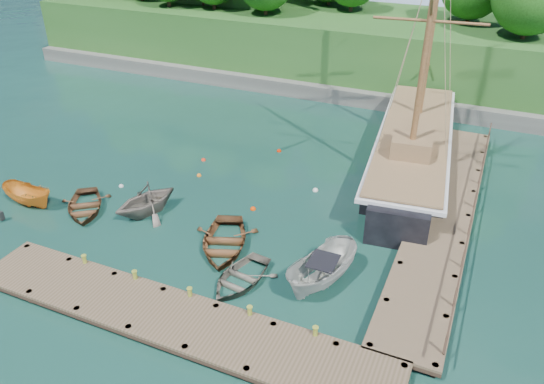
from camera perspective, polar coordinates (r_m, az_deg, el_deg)
The scene contains 22 objects.
ground at distance 29.30m, azimuth -6.86°, elevation -4.79°, with size 160.00×160.00×0.00m, color #14332B.
dock_near at distance 23.97m, azimuth -10.55°, elevation -13.23°, with size 20.00×3.20×1.10m.
dock_east at distance 31.89m, azimuth 18.02°, elevation -2.11°, with size 3.20×24.00×1.10m.
bollard_0 at distance 28.19m, azimuth -19.25°, elevation -8.14°, with size 0.26×0.26×0.45m, color olive.
bollard_1 at distance 26.52m, azimuth -14.31°, elevation -10.00°, with size 0.26×0.26×0.45m, color olive.
bollard_2 at distance 25.09m, azimuth -8.69°, elevation -11.99°, with size 0.26×0.26×0.45m, color olive.
bollard_3 at distance 23.96m, azimuth -2.37°, elevation -14.06°, with size 0.26×0.26×0.45m, color olive.
bollard_4 at distance 23.16m, azimuth 4.60°, elevation -16.12°, with size 0.26×0.26×0.45m, color olive.
rowboat_0 at distance 33.20m, azimuth -19.45°, elevation -1.90°, with size 2.96×4.14×0.86m, color #54351F.
rowboat_1 at distance 31.95m, azimuth -13.26°, elevation -2.20°, with size 3.40×3.94×2.08m, color #70655B.
rowboat_2 at distance 28.36m, azimuth -5.21°, elevation -6.02°, with size 3.47×4.85×1.01m, color brown.
rowboat_3 at distance 26.10m, azimuth -3.45°, elevation -9.66°, with size 2.78×3.89×0.81m, color #605C4F.
motorboat_orange at distance 35.06m, azimuth -24.54°, elevation -1.23°, with size 1.41×3.75×1.45m, color orange.
cabin_boat_white at distance 26.04m, azimuth 5.38°, elevation -9.87°, with size 1.85×4.92×1.90m, color beige.
schooner at distance 37.02m, azimuth 14.86°, elevation 4.17°, with size 6.65×26.29×19.05m.
mooring_buoy_0 at distance 35.12m, azimuth -15.90°, elevation 0.57°, with size 0.31×0.31×0.31m, color silver.
mooring_buoy_1 at distance 35.34m, azimuth -7.85°, elevation 1.72°, with size 0.31×0.31×0.31m, color orange.
mooring_buoy_2 at distance 31.44m, azimuth -2.05°, elevation -1.89°, with size 0.33×0.33×0.33m, color #E93801.
mooring_buoy_3 at distance 33.42m, azimuth 4.69°, elevation 0.13°, with size 0.36×0.36×0.36m, color silver.
mooring_buoy_4 at distance 37.32m, azimuth -7.38°, elevation 3.39°, with size 0.32×0.32×0.32m, color red.
mooring_buoy_5 at distance 38.30m, azimuth 0.76°, elevation 4.39°, with size 0.32×0.32×0.32m, color red.
headland at distance 58.82m, azimuth -2.75°, elevation 19.30°, with size 51.00×19.31×12.90m.
Camera 1 is at (12.76, -20.37, 16.75)m, focal length 35.00 mm.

